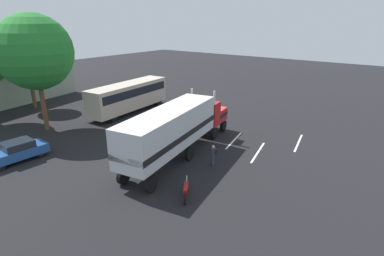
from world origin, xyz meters
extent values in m
plane|color=black|center=(0.00, 0.00, 0.00)|extent=(120.00, 120.00, 0.00)
cube|color=silver|center=(-1.21, -3.50, 0.01)|extent=(4.35, 1.01, 0.01)
cube|color=silver|center=(-2.31, -6.38, 0.01)|extent=(4.34, 1.04, 0.01)
cube|color=silver|center=(1.73, -8.37, 0.01)|extent=(4.36, 0.96, 0.01)
cube|color=#B21919|center=(-0.16, -0.37, 1.70)|extent=(2.21, 2.78, 1.20)
cube|color=#B21919|center=(-1.73, -0.65, 2.20)|extent=(1.82, 2.71, 2.20)
cube|color=silver|center=(0.77, -0.21, 1.70)|extent=(0.45, 2.08, 1.08)
cube|color=black|center=(-0.16, -0.37, 1.76)|extent=(2.22, 2.82, 0.36)
cylinder|color=silver|center=(-2.47, 0.33, 2.80)|extent=(0.18, 0.18, 3.40)
cylinder|color=silver|center=(-2.08, -1.83, 2.80)|extent=(0.18, 0.18, 3.40)
cube|color=silver|center=(-7.99, -1.76, 2.75)|extent=(10.79, 4.40, 2.80)
cube|color=black|center=(-7.99, -1.76, 2.33)|extent=(10.80, 4.44, 0.44)
cylinder|color=silver|center=(-1.55, 0.70, 0.95)|extent=(1.39, 0.86, 0.64)
cylinder|color=black|center=(-0.06, 0.76, 0.55)|extent=(1.14, 0.49, 1.10)
cylinder|color=black|center=(0.33, -1.40, 0.55)|extent=(1.14, 0.49, 1.10)
cylinder|color=black|center=(-2.32, 0.36, 0.55)|extent=(1.14, 0.49, 1.10)
cylinder|color=black|center=(-1.94, -1.81, 0.55)|extent=(1.14, 0.49, 1.10)
cylinder|color=black|center=(-7.19, -0.50, 0.55)|extent=(1.14, 0.49, 1.10)
cylinder|color=black|center=(-6.81, -2.67, 0.55)|extent=(1.14, 0.49, 1.10)
cylinder|color=black|center=(-12.36, -1.42, 0.55)|extent=(1.14, 0.49, 1.10)
cylinder|color=black|center=(-11.98, -3.59, 0.55)|extent=(1.14, 0.49, 1.10)
cylinder|color=#2D3347|center=(-6.59, -4.73, 0.41)|extent=(0.18, 0.18, 0.82)
cylinder|color=#2D3347|center=(-6.46, -4.67, 0.41)|extent=(0.18, 0.18, 0.82)
cylinder|color=#333338|center=(-6.53, -4.70, 1.11)|extent=(0.34, 0.34, 0.58)
sphere|color=tan|center=(-6.53, -4.70, 1.51)|extent=(0.23, 0.23, 0.23)
cube|color=black|center=(-6.44, -4.88, 1.14)|extent=(0.30, 0.25, 0.36)
cube|color=#BFB29E|center=(-0.72, 10.86, 1.95)|extent=(11.19, 3.59, 2.90)
cube|color=black|center=(-0.72, 10.86, 2.53)|extent=(10.54, 3.56, 0.90)
cylinder|color=black|center=(3.26, 12.37, 0.50)|extent=(1.02, 0.37, 1.00)
cylinder|color=black|center=(3.47, 10.13, 0.50)|extent=(1.02, 0.37, 1.00)
cylinder|color=black|center=(-4.51, 11.63, 0.50)|extent=(1.02, 0.37, 1.00)
cylinder|color=black|center=(-4.29, 9.39, 0.50)|extent=(1.02, 0.37, 1.00)
cube|color=#234C8C|center=(-15.00, 7.84, 0.67)|extent=(4.47, 1.97, 0.70)
cube|color=#1E232D|center=(-14.80, 7.83, 1.29)|extent=(2.16, 1.74, 0.55)
cylinder|color=black|center=(-16.53, 7.12, 0.32)|extent=(0.65, 0.24, 0.64)
cylinder|color=black|center=(-13.53, 7.00, 0.32)|extent=(0.65, 0.24, 0.64)
cylinder|color=black|center=(-13.47, 8.56, 0.32)|extent=(0.65, 0.24, 0.64)
cylinder|color=black|center=(-10.57, -5.35, 0.33)|extent=(0.61, 0.45, 0.66)
cylinder|color=black|center=(-11.78, -6.15, 0.33)|extent=(0.61, 0.45, 0.66)
cube|color=maroon|center=(-11.17, -5.75, 0.61)|extent=(1.05, 0.81, 0.36)
cylinder|color=silver|center=(-10.65, -5.41, 0.78)|extent=(0.27, 0.21, 0.69)
cylinder|color=brown|center=(-6.57, 21.56, 2.47)|extent=(0.44, 0.44, 4.94)
sphere|color=#33772B|center=(-6.57, 21.56, 6.48)|extent=(4.40, 4.40, 4.40)
cylinder|color=brown|center=(-9.85, 12.78, 2.56)|extent=(0.44, 0.44, 5.13)
sphere|color=#217128|center=(-9.85, 12.78, 7.55)|extent=(6.92, 6.92, 6.92)
cube|color=gray|center=(-7.78, 26.83, 2.90)|extent=(18.75, 9.05, 5.81)
camera|label=1|loc=(-23.91, -15.79, 10.38)|focal=28.42mm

